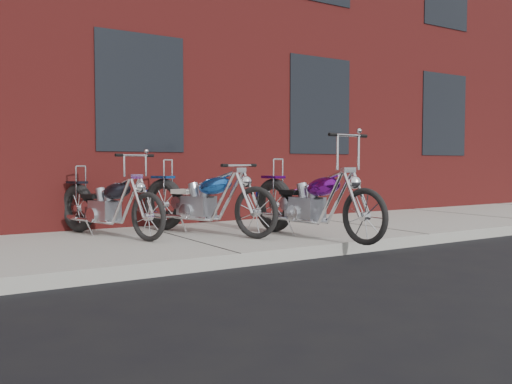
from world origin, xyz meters
TOP-DOWN VIEW (x-y plane):
  - ground at (0.00, 0.00)m, footprint 120.00×120.00m
  - sidewalk at (0.00, 1.50)m, footprint 22.00×3.00m
  - building_brick at (0.00, 8.00)m, footprint 22.00×10.00m
  - chopper_purple at (1.44, 0.61)m, footprint 0.58×2.37m
  - chopper_blue at (0.41, 1.70)m, footprint 1.02×2.21m
  - chopper_third at (-0.79, 2.14)m, footprint 0.85×2.06m

SIDE VIEW (x-z plane):
  - ground at x=0.00m, z-range 0.00..0.00m
  - sidewalk at x=0.00m, z-range 0.00..0.15m
  - chopper_third at x=-0.79m, z-range -0.01..1.08m
  - chopper_blue at x=0.41m, z-range 0.06..1.09m
  - chopper_purple at x=1.44m, z-range -0.09..1.24m
  - building_brick at x=0.00m, z-range 0.00..8.00m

